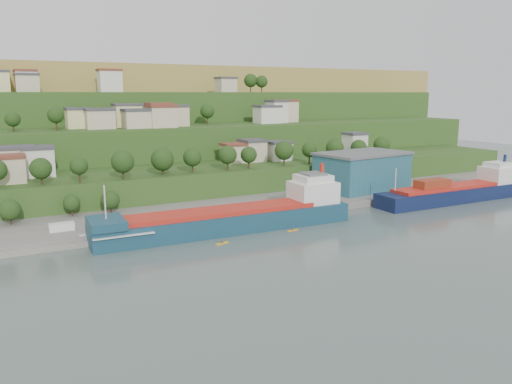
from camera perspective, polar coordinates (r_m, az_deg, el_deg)
ground at (r=125.42m, az=4.30°, el=-4.83°), size 500.00×500.00×0.00m
quay at (r=158.74m, az=5.03°, el=-1.40°), size 220.00×26.00×4.00m
pebble_beach at (r=128.92m, az=-22.70°, el=-5.24°), size 40.00×18.00×2.40m
hillside at (r=280.23m, az=-14.42°, el=3.81°), size 360.00×210.80×96.00m
cargo_ship_near at (r=128.30m, az=-2.40°, el=-3.15°), size 68.04×12.39×17.43m
cargo_ship_far at (r=176.01m, az=22.07°, el=-0.11°), size 58.42×10.34×15.84m
warehouse at (r=175.51m, az=12.03°, el=2.41°), size 33.07×22.62×12.80m
caravan at (r=129.44m, az=-21.31°, el=-3.90°), size 5.78×2.44×2.69m
dinghy at (r=124.30m, az=-18.63°, el=-4.77°), size 4.45×2.47×0.84m
kayak_orange at (r=128.43m, az=4.22°, el=-4.33°), size 3.32×0.89×0.82m
kayak_yellow at (r=117.54m, az=-3.89°, el=-5.79°), size 3.61×1.54×0.89m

